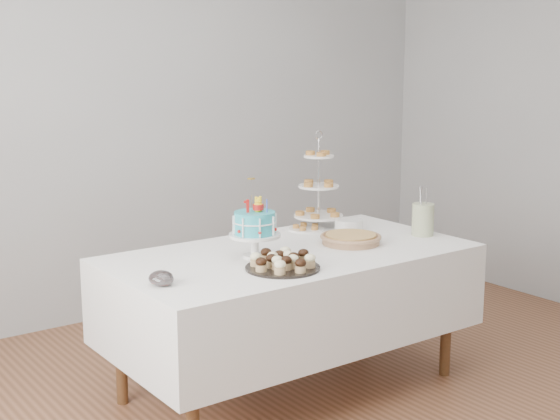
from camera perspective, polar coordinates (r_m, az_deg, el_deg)
floor at (r=4.16m, az=3.32°, el=-14.22°), size 5.00×5.00×0.00m
walls at (r=3.78m, az=3.55°, el=4.60°), size 5.04×4.04×2.70m
table at (r=4.18m, az=0.78°, el=-6.07°), size 1.92×1.02×0.77m
birthday_cake at (r=3.97m, az=-1.85°, el=-1.94°), size 0.27×0.27×0.41m
cupcake_tray at (r=3.77m, az=0.20°, el=-3.74°), size 0.37×0.37×0.08m
pie at (r=4.29m, az=5.19°, el=-2.07°), size 0.34×0.34×0.05m
tiered_stand at (r=4.68m, az=2.84°, el=1.71°), size 0.30×0.30×0.58m
plate_stack at (r=4.63m, az=5.04°, el=-1.08°), size 0.17×0.17×0.06m
pastry_plate at (r=4.62m, az=1.95°, el=-1.31°), size 0.21×0.21×0.03m
jam_bowl_a at (r=3.56m, az=-8.71°, el=-4.95°), size 0.11×0.11×0.07m
jam_bowl_b at (r=3.54m, az=-8.59°, el=-5.05°), size 0.10×0.10×0.06m
utensil_pitcher at (r=4.54m, az=10.41°, el=-0.59°), size 0.13×0.13×0.28m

